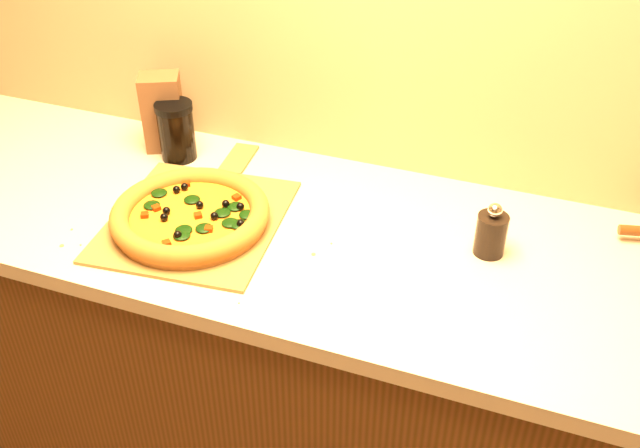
{
  "coord_description": "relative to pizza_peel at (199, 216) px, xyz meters",
  "views": [
    {
      "loc": [
        0.46,
        0.22,
        1.84
      ],
      "look_at": [
        0.03,
        1.38,
        0.96
      ],
      "focal_mm": 40.0,
      "sensor_mm": 36.0,
      "label": 1
    }
  ],
  "objects": [
    {
      "name": "cabinet",
      "position": [
        0.27,
        0.04,
        -0.47
      ],
      "size": [
        2.8,
        0.65,
        0.86
      ],
      "primitive_type": "cube",
      "color": "#492D0F",
      "rests_on": "ground"
    },
    {
      "name": "countertop",
      "position": [
        0.27,
        0.04,
        -0.02
      ],
      "size": [
        2.84,
        0.68,
        0.04
      ],
      "primitive_type": "cube",
      "color": "beige",
      "rests_on": "cabinet"
    },
    {
      "name": "pizza_peel",
      "position": [
        0.0,
        0.0,
        0.0
      ],
      "size": [
        0.42,
        0.59,
        0.01
      ],
      "rotation": [
        0.0,
        0.0,
        0.1
      ],
      "color": "brown",
      "rests_on": "countertop"
    },
    {
      "name": "pizza",
      "position": [
        0.0,
        -0.04,
        0.03
      ],
      "size": [
        0.36,
        0.36,
        0.05
      ],
      "color": "#C97732",
      "rests_on": "pizza_peel"
    },
    {
      "name": "pepper_grinder",
      "position": [
        0.65,
        0.1,
        0.05
      ],
      "size": [
        0.07,
        0.07,
        0.12
      ],
      "color": "black",
      "rests_on": "countertop"
    },
    {
      "name": "paper_bag",
      "position": [
        -0.24,
        0.27,
        0.1
      ],
      "size": [
        0.13,
        0.12,
        0.2
      ],
      "primitive_type": "cube",
      "rotation": [
        0.0,
        0.0,
        0.45
      ],
      "color": "brown",
      "rests_on": "countertop"
    },
    {
      "name": "dark_jar",
      "position": [
        -0.18,
        0.23,
        0.07
      ],
      "size": [
        0.1,
        0.1,
        0.15
      ],
      "color": "black",
      "rests_on": "countertop"
    }
  ]
}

